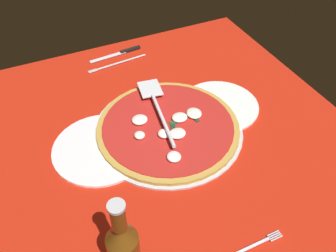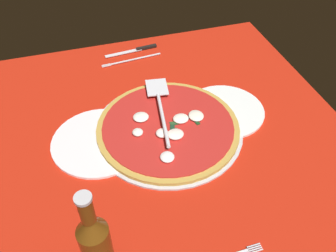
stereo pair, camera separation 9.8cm
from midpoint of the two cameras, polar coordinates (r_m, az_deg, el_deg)
ground_plane at (r=98.76cm, az=2.36°, el=-1.60°), size 99.76×99.76×0.80cm
checker_pattern at (r=98.44cm, az=2.37°, el=-1.42°), size 99.76×99.76×0.10cm
pizza_pan at (r=99.00cm, az=2.83°, el=-0.73°), size 40.79×40.79×0.85cm
dinner_plate_left at (r=96.58cm, az=-7.96°, el=-2.58°), size 25.20×25.20×1.00cm
dinner_plate_right at (r=106.61cm, az=11.52°, el=2.24°), size 22.81×22.81×1.00cm
pizza at (r=98.12cm, az=2.87°, el=-0.29°), size 38.91×38.91×2.67cm
pizza_server at (r=101.27cm, az=1.60°, el=3.21°), size 7.77×28.83×1.00cm
place_setting_far at (r=127.97cm, az=-3.20°, el=10.95°), size 21.30×13.14×1.40cm
beer_bottle at (r=69.60cm, az=-7.33°, el=-17.85°), size 5.91×5.91×22.90cm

